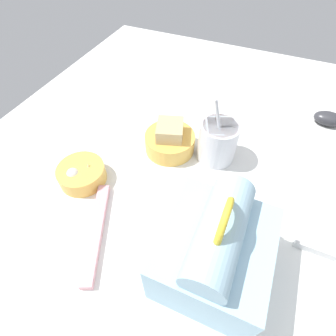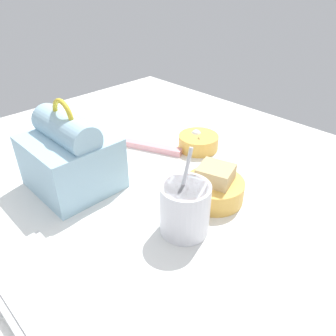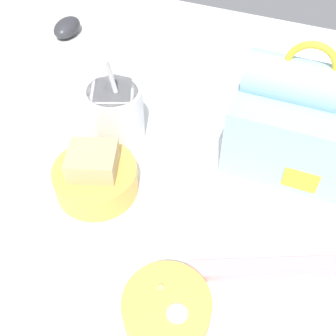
{
  "view_description": "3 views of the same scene",
  "coord_description": "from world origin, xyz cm",
  "views": [
    {
      "loc": [
        37.93,
        13.02,
        50.49
      ],
      "look_at": [
        4.03,
        -1.55,
        7.0
      ],
      "focal_mm": 28.0,
      "sensor_mm": 36.0,
      "label": 1
    },
    {
      "loc": [
        -39.3,
        40.87,
        45.38
      ],
      "look_at": [
        4.03,
        -1.55,
        7.0
      ],
      "focal_mm": 35.0,
      "sensor_mm": 36.0,
      "label": 2
    },
    {
      "loc": [
        18.73,
        -39.03,
        52.8
      ],
      "look_at": [
        4.03,
        -1.55,
        7.0
      ],
      "focal_mm": 45.0,
      "sensor_mm": 36.0,
      "label": 3
    }
  ],
  "objects": [
    {
      "name": "desk_surface",
      "position": [
        0.0,
        0.0,
        1.0
      ],
      "size": [
        140.0,
        110.0,
        2.0
      ],
      "color": "white",
      "rests_on": "ground"
    },
    {
      "name": "keyboard",
      "position": [
        -9.23,
        32.41,
        3.02
      ],
      "size": [
        36.42,
        11.31,
        2.1
      ],
      "color": "silver",
      "rests_on": "desk_surface"
    },
    {
      "name": "lunch_bag",
      "position": [
        19.26,
        13.1,
        9.53
      ],
      "size": [
        18.23,
        17.01,
        20.64
      ],
      "color": "#9EC6DB",
      "rests_on": "desk_surface"
    },
    {
      "name": "soup_cup",
      "position": [
        -8.15,
        6.05,
        7.3
      ],
      "size": [
        9.28,
        9.28,
        16.92
      ],
      "color": "silver",
      "rests_on": "desk_surface"
    },
    {
      "name": "bento_bowl_sandwich",
      "position": [
        -6.05,
        -5.38,
        5.03
      ],
      "size": [
        12.5,
        12.5,
        8.12
      ],
      "color": "#EAB24C",
      "rests_on": "desk_surface"
    },
    {
      "name": "bento_bowl_snacks",
      "position": [
        11.08,
        -19.93,
        4.12
      ],
      "size": [
        10.7,
        10.7,
        4.8
      ],
      "color": "#EAB24C",
      "rests_on": "desk_surface"
    },
    {
      "name": "computer_mouse",
      "position": [
        -32.74,
        31.34,
        3.79
      ],
      "size": [
        4.99,
        7.69,
        3.59
      ],
      "color": "#333338",
      "rests_on": "desk_surface"
    },
    {
      "name": "chopstick_case",
      "position": [
        21.51,
        -9.54,
        2.8
      ],
      "size": [
        20.68,
        10.84,
        1.6
      ],
      "color": "pink",
      "rests_on": "desk_surface"
    }
  ]
}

